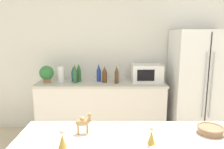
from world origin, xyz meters
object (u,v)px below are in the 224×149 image
back_bottle_2 (117,75)px  camel_figurine (84,122)px  back_bottle_1 (118,74)px  wise_man_figurine_crimson (152,136)px  back_bottle_5 (100,73)px  fruit_bowl (211,130)px  microwave (148,73)px  paper_towel_roll (62,74)px  back_bottle_6 (76,74)px  potted_plant (48,73)px  refrigerator (199,86)px  wise_man_figurine_blue (63,140)px  back_bottle_0 (105,74)px  back_bottle_3 (80,73)px  back_bottle_4 (74,74)px

back_bottle_2 → camel_figurine: bearing=-98.3°
back_bottle_1 → wise_man_figurine_crimson: (0.17, -2.14, -0.01)m
back_bottle_1 → back_bottle_5: 0.30m
back_bottle_2 → fruit_bowl: size_ratio=1.53×
microwave → back_bottle_2: 0.50m
paper_towel_roll → back_bottle_6: size_ratio=0.82×
potted_plant → paper_towel_roll: potted_plant is taller
refrigerator → back_bottle_5: refrigerator is taller
wise_man_figurine_blue → back_bottle_2: bearing=79.7°
back_bottle_1 → wise_man_figurine_blue: (-0.40, -2.20, -0.01)m
microwave → camel_figurine: 2.14m
potted_plant → back_bottle_0: 0.92m
back_bottle_1 → fruit_bowl: 2.08m
wise_man_figurine_blue → back_bottle_1: bearing=79.8°
back_bottle_2 → microwave: bearing=13.2°
refrigerator → camel_figurine: refrigerator is taller
back_bottle_1 → back_bottle_3: 0.62m
back_bottle_0 → back_bottle_1: (0.21, 0.04, 0.00)m
microwave → fruit_bowl: size_ratio=2.55×
back_bottle_5 → potted_plant: bearing=-174.7°
wise_man_figurine_crimson → refrigerator: bearing=61.7°
back_bottle_4 → back_bottle_6: back_bottle_6 is taller
back_bottle_3 → camel_figurine: size_ratio=2.03×
back_bottle_4 → wise_man_figurine_blue: size_ratio=2.01×
back_bottle_1 → back_bottle_6: size_ratio=0.93×
back_bottle_1 → back_bottle_2: (-0.02, -0.11, 0.00)m
potted_plant → fruit_bowl: potted_plant is taller
back_bottle_1 → back_bottle_6: bearing=-173.6°
back_bottle_4 → back_bottle_5: 0.42m
back_bottle_3 → back_bottle_2: bearing=-11.9°
back_bottle_5 → back_bottle_0: bearing=-38.8°
paper_towel_roll → back_bottle_0: (0.70, -0.03, 0.01)m
potted_plant → microwave: 1.60m
back_bottle_6 → fruit_bowl: bearing=-56.1°
camel_figurine → back_bottle_1: bearing=81.6°
back_bottle_4 → wise_man_figurine_blue: 2.25m
back_bottle_0 → back_bottle_5: size_ratio=0.93×
paper_towel_roll → back_bottle_5: bearing=4.8°
back_bottle_5 → refrigerator: bearing=-4.2°
paper_towel_roll → back_bottle_0: size_ratio=0.91×
potted_plant → camel_figurine: (0.84, -1.95, 0.01)m
back_bottle_4 → fruit_bowl: (1.34, -2.02, -0.02)m
fruit_bowl → wise_man_figurine_blue: wise_man_figurine_blue is taller
back_bottle_1 → back_bottle_3: (-0.62, 0.02, 0.01)m
fruit_bowl → camel_figurine: bearing=179.8°
microwave → camel_figurine: bearing=-111.0°
potted_plant → wise_man_figurine_crimson: 2.47m
refrigerator → back_bottle_0: bearing=178.6°
back_bottle_5 → back_bottle_6: back_bottle_6 is taller
refrigerator → back_bottle_2: 1.31m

